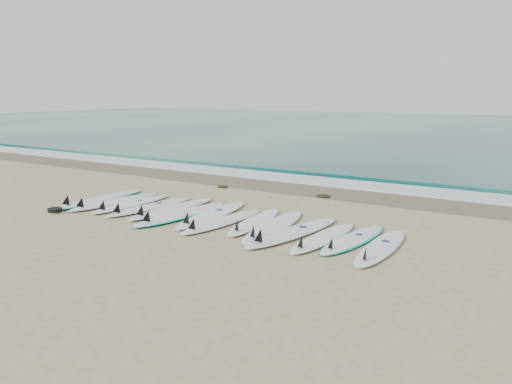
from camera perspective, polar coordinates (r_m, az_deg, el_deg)
The scene contains 22 objects.
ground at distance 10.93m, azimuth -4.40°, elevation -3.16°, with size 120.00×120.00×0.00m, color tan.
ocean at distance 41.55m, azimuth 23.58°, elevation 6.59°, with size 120.00×55.00×0.03m, color #1B6058.
wet_sand_band at distance 14.34m, azimuth 5.41°, elevation 0.32°, with size 120.00×1.80×0.01m, color brown.
foam_band at distance 15.58m, azimuth 7.74°, elevation 1.19°, with size 120.00×1.40×0.04m, color silver.
wave_crest at distance 16.93m, azimuth 9.86°, elevation 2.03°, with size 120.00×1.00×0.10m, color #1B6058.
surfboard_0 at distance 13.35m, azimuth -17.51°, elevation -0.77°, with size 0.76×2.83×0.36m.
surfboard_1 at distance 12.90m, azimuth -16.01°, elevation -1.06°, with size 0.77×2.73×0.34m.
surfboard_2 at distance 12.56m, azimuth -14.16°, elevation -1.31°, with size 0.55×2.55×0.33m.
surfboard_3 at distance 12.12m, azimuth -12.21°, elevation -1.66°, with size 0.77×2.65×0.33m.
surfboard_4 at distance 11.81m, azimuth -9.70°, elevation -1.88°, with size 0.66×2.77×0.35m.
surfboard_5 at distance 11.28m, azimuth -8.59°, elevation -2.51°, with size 0.86×2.86×0.36m.
surfboard_6 at distance 11.12m, azimuth -5.16°, elevation -2.58°, with size 0.95×2.94×0.37m.
surfboard_7 at distance 10.54m, azimuth -4.03°, elevation -3.37°, with size 0.69×2.59×0.33m.
surfboard_8 at distance 10.49m, azimuth -0.25°, elevation -3.43°, with size 0.92×2.53×0.32m.
surfboard_9 at distance 10.10m, azimuth 1.93°, elevation -3.95°, with size 0.99×2.91×0.36m.
surfboard_10 at distance 9.71m, azimuth 4.10°, elevation -4.61°, with size 1.01×2.91×0.36m.
surfboard_11 at distance 9.44m, azimuth 7.62°, elevation -5.20°, with size 0.60×2.47×0.31m.
surfboard_12 at distance 9.46m, azimuth 10.97°, elevation -5.34°, with size 0.77×2.40×0.30m.
surfboard_13 at distance 9.05m, azimuth 14.01°, elevation -6.16°, with size 0.61×2.53×0.32m.
seaweed_near at distance 14.58m, azimuth -3.87°, elevation 0.63°, with size 0.34×0.26×0.07m, color black.
seaweed_far at distance 13.31m, azimuth 7.66°, elevation -0.45°, with size 0.39×0.31×0.08m, color black.
leash_coil at distance 12.48m, azimuth -21.97°, elevation -1.91°, with size 0.46×0.36×0.11m.
Camera 1 is at (6.34, -8.48, 2.71)m, focal length 35.00 mm.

